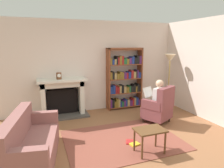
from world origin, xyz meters
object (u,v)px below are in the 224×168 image
at_px(armchair_reading, 159,107).
at_px(floor_lamp, 170,63).
at_px(side_table, 150,133).
at_px(seated_reader, 156,99).
at_px(sofa_floral, 30,144).
at_px(fireplace, 62,96).
at_px(mantel_clock, 59,76).
at_px(bookshelf, 125,79).

bearing_deg(armchair_reading, floor_lamp, -163.05).
height_order(armchair_reading, side_table, armchair_reading).
relative_size(seated_reader, sofa_floral, 0.63).
xyz_separation_m(seated_reader, sofa_floral, (-3.03, -0.84, -0.30)).
bearing_deg(armchair_reading, fireplace, -59.75).
relative_size(mantel_clock, side_table, 0.33).
bearing_deg(side_table, mantel_clock, 117.63).
distance_m(bookshelf, sofa_floral, 3.58).
bearing_deg(fireplace, sofa_floral, -110.68).
xyz_separation_m(armchair_reading, sofa_floral, (-3.08, -0.73, -0.10)).
distance_m(armchair_reading, floor_lamp, 1.61).
bearing_deg(floor_lamp, mantel_clock, 171.44).
height_order(sofa_floral, side_table, sofa_floral).
distance_m(side_table, floor_lamp, 2.99).
xyz_separation_m(armchair_reading, side_table, (-1.00, -1.21, -0.02)).
height_order(seated_reader, floor_lamp, floor_lamp).
xyz_separation_m(bookshelf, sofa_floral, (-2.75, -2.21, -0.61)).
bearing_deg(bookshelf, sofa_floral, -141.27).
distance_m(fireplace, bookshelf, 1.96).
relative_size(fireplace, seated_reader, 1.20).
bearing_deg(side_table, sofa_floral, 166.90).
relative_size(seated_reader, floor_lamp, 0.66).
bearing_deg(armchair_reading, seated_reader, -90.00).
height_order(mantel_clock, bookshelf, bookshelf).
distance_m(fireplace, mantel_clock, 0.61).
xyz_separation_m(sofa_floral, floor_lamp, (3.96, 1.59, 1.14)).
relative_size(side_table, floor_lamp, 0.33).
relative_size(sofa_floral, floor_lamp, 1.05).
bearing_deg(seated_reader, armchair_reading, 90.00).
bearing_deg(seated_reader, fireplace, -58.43).
relative_size(bookshelf, floor_lamp, 1.11).
distance_m(mantel_clock, side_table, 2.98).
relative_size(fireplace, bookshelf, 0.72).
bearing_deg(side_table, armchair_reading, 50.47).
height_order(fireplace, armchair_reading, fireplace).
height_order(bookshelf, floor_lamp, bookshelf).
bearing_deg(seated_reader, mantel_clock, -55.65).
distance_m(armchair_reading, sofa_floral, 3.17).
xyz_separation_m(fireplace, mantel_clock, (-0.08, -0.10, 0.60)).
distance_m(fireplace, floor_lamp, 3.32).
xyz_separation_m(armchair_reading, seated_reader, (-0.05, 0.10, 0.20)).
height_order(armchair_reading, floor_lamp, floor_lamp).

